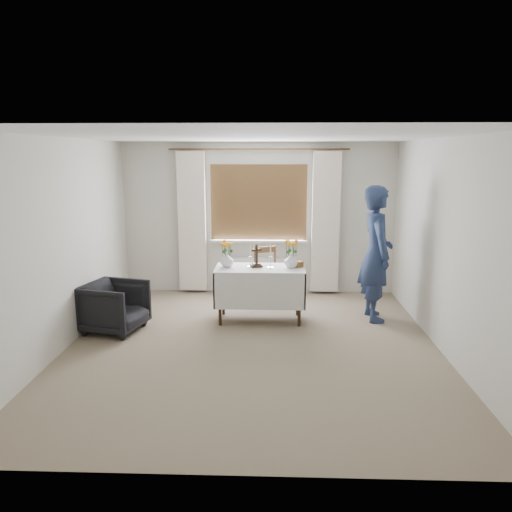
{
  "coord_description": "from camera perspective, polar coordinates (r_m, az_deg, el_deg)",
  "views": [
    {
      "loc": [
        0.25,
        -5.74,
        2.31
      ],
      "look_at": [
        0.02,
        0.79,
        0.97
      ],
      "focal_mm": 35.0,
      "sensor_mm": 36.0,
      "label": 1
    }
  ],
  "objects": [
    {
      "name": "armchair",
      "position": [
        6.85,
        -15.84,
        -5.61
      ],
      "size": [
        0.88,
        0.87,
        0.67
      ],
      "primitive_type": "imported",
      "rotation": [
        0.0,
        0.0,
        1.33
      ],
      "color": "black",
      "rests_on": "ground"
    },
    {
      "name": "altar_table",
      "position": [
        7.0,
        0.46,
        -4.37
      ],
      "size": [
        1.24,
        0.64,
        0.76
      ],
      "primitive_type": "cube",
      "color": "white",
      "rests_on": "ground"
    },
    {
      "name": "radiator",
      "position": [
        8.41,
        0.29,
        -2.2
      ],
      "size": [
        1.1,
        0.1,
        0.6
      ],
      "primitive_type": "cube",
      "color": "silver",
      "rests_on": "ground"
    },
    {
      "name": "ground",
      "position": [
        6.19,
        -0.42,
        -10.28
      ],
      "size": [
        5.0,
        5.0,
        0.0
      ],
      "primitive_type": "plane",
      "color": "gray",
      "rests_on": "ground"
    },
    {
      "name": "candlestick_left",
      "position": [
        6.91,
        -0.67,
        -0.02
      ],
      "size": [
        0.1,
        0.1,
        0.3
      ],
      "primitive_type": null,
      "rotation": [
        0.0,
        0.0,
        0.22
      ],
      "color": "white",
      "rests_on": "altar_table"
    },
    {
      "name": "wicker_basket",
      "position": [
        6.99,
        4.62,
        -0.86
      ],
      "size": [
        0.28,
        0.28,
        0.08
      ],
      "primitive_type": "cylinder",
      "rotation": [
        0.0,
        0.0,
        0.41
      ],
      "color": "brown",
      "rests_on": "altar_table"
    },
    {
      "name": "person",
      "position": [
        7.13,
        13.56,
        0.28
      ],
      "size": [
        0.51,
        0.73,
        1.89
      ],
      "primitive_type": "imported",
      "rotation": [
        0.0,
        0.0,
        1.65
      ],
      "color": "navy",
      "rests_on": "ground"
    },
    {
      "name": "candlestick_right",
      "position": [
        6.85,
        1.67,
        -0.05
      ],
      "size": [
        0.11,
        0.11,
        0.33
      ],
      "primitive_type": null,
      "rotation": [
        0.0,
        0.0,
        0.22
      ],
      "color": "white",
      "rests_on": "altar_table"
    },
    {
      "name": "flower_vase_left",
      "position": [
        6.94,
        -3.33,
        -0.45
      ],
      "size": [
        0.2,
        0.2,
        0.2
      ],
      "primitive_type": "imported",
      "rotation": [
        0.0,
        0.0,
        -0.05
      ],
      "color": "white",
      "rests_on": "altar_table"
    },
    {
      "name": "flower_vase_right",
      "position": [
        6.9,
        4.02,
        -0.52
      ],
      "size": [
        0.23,
        0.23,
        0.2
      ],
      "primitive_type": "imported",
      "rotation": [
        0.0,
        0.0,
        -0.26
      ],
      "color": "white",
      "rests_on": "altar_table"
    },
    {
      "name": "wooden_cross",
      "position": [
        6.9,
        0.06,
        0.02
      ],
      "size": [
        0.18,
        0.16,
        0.32
      ],
      "primitive_type": null,
      "rotation": [
        0.0,
        0.0,
        0.42
      ],
      "color": "black",
      "rests_on": "altar_table"
    },
    {
      "name": "wooden_chair",
      "position": [
        7.88,
        1.49,
        -2.16
      ],
      "size": [
        0.52,
        0.52,
        0.87
      ],
      "primitive_type": null,
      "rotation": [
        0.0,
        0.0,
        0.39
      ],
      "color": "brown",
      "rests_on": "ground"
    }
  ]
}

